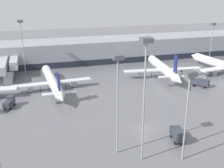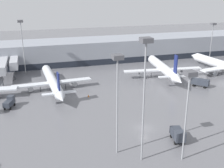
{
  "view_description": "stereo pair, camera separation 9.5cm",
  "coord_description": "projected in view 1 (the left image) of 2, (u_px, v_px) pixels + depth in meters",
  "views": [
    {
      "loc": [
        -22.37,
        -51.3,
        29.86
      ],
      "look_at": [
        -0.89,
        22.48,
        3.0
      ],
      "focal_mm": 45.0,
      "sensor_mm": 36.0,
      "label": 1
    },
    {
      "loc": [
        -22.27,
        -51.32,
        29.86
      ],
      "look_at": [
        -0.89,
        22.48,
        3.0
      ],
      "focal_mm": 45.0,
      "sensor_mm": 36.0,
      "label": 2
    }
  ],
  "objects": [
    {
      "name": "service_truck_1",
      "position": [
        178.0,
        134.0,
        56.77
      ],
      "size": [
        2.86,
        4.76,
        2.78
      ],
      "rotation": [
        0.0,
        0.0,
        4.52
      ],
      "color": "#2D333D",
      "rests_on": "ground_plane"
    },
    {
      "name": "ground_plane",
      "position": [
        144.0,
        128.0,
        62.25
      ],
      "size": [
        320.0,
        320.0,
        0.0
      ],
      "primitive_type": "plane",
      "color": "slate"
    },
    {
      "name": "service_truck_0",
      "position": [
        200.0,
        82.0,
        87.57
      ],
      "size": [
        4.97,
        5.24,
        2.55
      ],
      "rotation": [
        0.0,
        0.0,
        2.3
      ],
      "color": "#2D333D",
      "rests_on": "ground_plane"
    },
    {
      "name": "apron_light_mast_1",
      "position": [
        189.0,
        90.0,
        46.82
      ],
      "size": [
        1.8,
        1.8,
        16.79
      ],
      "color": "gray",
      "rests_on": "ground_plane"
    },
    {
      "name": "apron_light_mast_4",
      "position": [
        21.0,
        32.0,
        95.4
      ],
      "size": [
        1.8,
        1.8,
        19.14
      ],
      "color": "gray",
      "rests_on": "ground_plane"
    },
    {
      "name": "terminal_building",
      "position": [
        87.0,
        51.0,
        116.77
      ],
      "size": [
        160.0,
        31.7,
        9.0
      ],
      "color": "gray",
      "rests_on": "ground_plane"
    },
    {
      "name": "parked_jet_1",
      "position": [
        163.0,
        68.0,
        96.34
      ],
      "size": [
        27.36,
        32.1,
        10.22
      ],
      "rotation": [
        0.0,
        0.0,
        1.46
      ],
      "color": "silver",
      "rests_on": "ground_plane"
    },
    {
      "name": "apron_light_mast_2",
      "position": [
        145.0,
        69.0,
        45.5
      ],
      "size": [
        1.8,
        1.8,
        22.28
      ],
      "color": "gray",
      "rests_on": "ground_plane"
    },
    {
      "name": "apron_light_mast_0",
      "position": [
        118.0,
        78.0,
        48.35
      ],
      "size": [
        1.8,
        1.8,
        19.0
      ],
      "color": "gray",
      "rests_on": "ground_plane"
    },
    {
      "name": "service_truck_2",
      "position": [
        9.0,
        102.0,
        72.57
      ],
      "size": [
        3.0,
        4.5,
        2.83
      ],
      "rotation": [
        0.0,
        0.0,
        1.21
      ],
      "color": "#2D333D",
      "rests_on": "ground_plane"
    },
    {
      "name": "traffic_cone_2",
      "position": [
        88.0,
        96.0,
        79.82
      ],
      "size": [
        0.43,
        0.43,
        0.79
      ],
      "color": "orange",
      "rests_on": "ground_plane"
    },
    {
      "name": "apron_light_mast_6",
      "position": [
        213.0,
        31.0,
        114.76
      ],
      "size": [
        1.8,
        1.8,
        15.76
      ],
      "color": "gray",
      "rests_on": "ground_plane"
    },
    {
      "name": "parked_jet_3",
      "position": [
        52.0,
        81.0,
        84.66
      ],
      "size": [
        23.8,
        33.92,
        8.7
      ],
      "rotation": [
        0.0,
        0.0,
        1.64
      ],
      "color": "silver",
      "rests_on": "ground_plane"
    }
  ]
}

